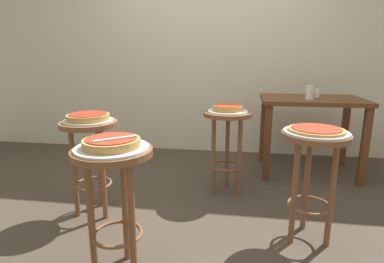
# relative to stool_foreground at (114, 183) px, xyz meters

# --- Properties ---
(ground_plane) EXTENTS (6.00, 6.00, 0.00)m
(ground_plane) POSITION_rel_stool_foreground_xyz_m (0.23, 0.75, -0.53)
(ground_plane) COLOR #42382D
(back_wall) EXTENTS (6.00, 0.10, 3.00)m
(back_wall) POSITION_rel_stool_foreground_xyz_m (0.23, 2.40, 0.97)
(back_wall) COLOR beige
(back_wall) RESTS_ON ground_plane
(stool_foreground) EXTENTS (0.41, 0.41, 0.71)m
(stool_foreground) POSITION_rel_stool_foreground_xyz_m (0.00, 0.00, 0.00)
(stool_foreground) COLOR brown
(stool_foreground) RESTS_ON ground_plane
(serving_plate_foreground) EXTENTS (0.37, 0.37, 0.01)m
(serving_plate_foreground) POSITION_rel_stool_foreground_xyz_m (-0.00, 0.00, 0.19)
(serving_plate_foreground) COLOR silver
(serving_plate_foreground) RESTS_ON stool_foreground
(pizza_foreground) EXTENTS (0.29, 0.29, 0.05)m
(pizza_foreground) POSITION_rel_stool_foreground_xyz_m (0.00, 0.00, 0.21)
(pizza_foreground) COLOR tan
(pizza_foreground) RESTS_ON serving_plate_foreground
(stool_middle) EXTENTS (0.41, 0.41, 0.71)m
(stool_middle) POSITION_rel_stool_foreground_xyz_m (1.09, 0.50, 0.00)
(stool_middle) COLOR brown
(stool_middle) RESTS_ON ground_plane
(serving_plate_middle) EXTENTS (0.39, 0.39, 0.01)m
(serving_plate_middle) POSITION_rel_stool_foreground_xyz_m (1.09, 0.50, 0.19)
(serving_plate_middle) COLOR silver
(serving_plate_middle) RESTS_ON stool_middle
(pizza_middle) EXTENTS (0.33, 0.33, 0.02)m
(pizza_middle) POSITION_rel_stool_foreground_xyz_m (1.09, 0.50, 0.20)
(pizza_middle) COLOR tan
(pizza_middle) RESTS_ON serving_plate_middle
(stool_leftside) EXTENTS (0.41, 0.41, 0.71)m
(stool_leftside) POSITION_rel_stool_foreground_xyz_m (-0.43, 0.62, 0.00)
(stool_leftside) COLOR brown
(stool_leftside) RESTS_ON ground_plane
(serving_plate_leftside) EXTENTS (0.35, 0.35, 0.01)m
(serving_plate_leftside) POSITION_rel_stool_foreground_xyz_m (-0.43, 0.62, 0.19)
(serving_plate_leftside) COLOR silver
(serving_plate_leftside) RESTS_ON stool_leftside
(pizza_leftside) EXTENTS (0.30, 0.30, 0.05)m
(pizza_leftside) POSITION_rel_stool_foreground_xyz_m (-0.43, 0.62, 0.21)
(pizza_leftside) COLOR tan
(pizza_leftside) RESTS_ON serving_plate_leftside
(stool_rear) EXTENTS (0.41, 0.41, 0.71)m
(stool_rear) POSITION_rel_stool_foreground_xyz_m (0.53, 1.16, 0.00)
(stool_rear) COLOR brown
(stool_rear) RESTS_ON ground_plane
(serving_plate_rear) EXTENTS (0.34, 0.34, 0.01)m
(serving_plate_rear) POSITION_rel_stool_foreground_xyz_m (0.53, 1.16, 0.19)
(serving_plate_rear) COLOR white
(serving_plate_rear) RESTS_ON stool_rear
(pizza_rear) EXTENTS (0.25, 0.25, 0.05)m
(pizza_rear) POSITION_rel_stool_foreground_xyz_m (0.53, 1.16, 0.21)
(pizza_rear) COLOR #B78442
(pizza_rear) RESTS_ON serving_plate_rear
(dining_table) EXTENTS (0.96, 0.67, 0.77)m
(dining_table) POSITION_rel_stool_foreground_xyz_m (1.33, 1.76, 0.11)
(dining_table) COLOR #5B3319
(dining_table) RESTS_ON ground_plane
(cup_near_edge) EXTENTS (0.08, 0.08, 0.13)m
(cup_near_edge) POSITION_rel_stool_foreground_xyz_m (1.28, 1.64, 0.30)
(cup_near_edge) COLOR silver
(cup_near_edge) RESTS_ON dining_table
(condiment_shaker) EXTENTS (0.04, 0.04, 0.08)m
(condiment_shaker) POSITION_rel_stool_foreground_xyz_m (1.39, 1.81, 0.28)
(condiment_shaker) COLOR white
(condiment_shaker) RESTS_ON dining_table
(pizza_server_knife) EXTENTS (0.19, 0.16, 0.01)m
(pizza_server_knife) POSITION_rel_stool_foreground_xyz_m (0.03, -0.02, 0.24)
(pizza_server_knife) COLOR silver
(pizza_server_knife) RESTS_ON pizza_foreground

